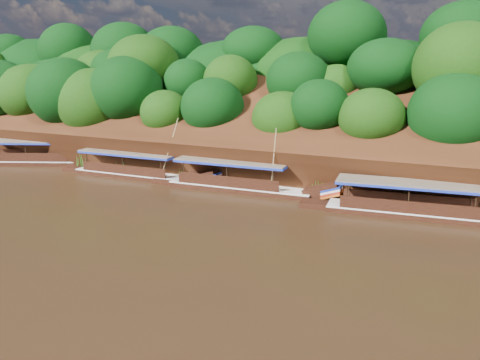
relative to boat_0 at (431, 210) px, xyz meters
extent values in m
plane|color=black|center=(-15.44, -7.58, -0.56)|extent=(160.00, 160.00, 0.00)
cube|color=black|center=(-15.44, 8.42, 2.94)|extent=(120.00, 16.12, 13.64)
cube|color=black|center=(-15.44, 18.42, -0.56)|extent=(120.00, 24.00, 12.00)
ellipsoid|color=#0B420E|center=(-51.44, 6.42, 2.64)|extent=(16.00, 8.00, 6.00)
ellipsoid|color=#0B420E|center=(-45.44, 14.42, 8.44)|extent=(20.00, 10.00, 8.00)
ellipsoid|color=#0B420E|center=(-21.44, 7.42, 2.94)|extent=(18.00, 8.00, 6.40)
ellipsoid|color=#0B420E|center=(-15.44, 15.42, 8.64)|extent=(24.00, 11.00, 8.40)
cube|color=black|center=(-0.78, -0.09, -0.56)|extent=(13.08, 3.62, 0.91)
cube|color=silver|center=(-0.78, -0.09, -0.13)|extent=(13.09, 3.69, 0.10)
cube|color=brown|center=(-1.58, -0.17, 1.87)|extent=(10.33, 3.65, 0.12)
cube|color=#182C9C|center=(-1.58, -0.17, 1.75)|extent=(10.33, 3.65, 0.18)
cube|color=black|center=(-15.44, 0.95, -0.56)|extent=(12.86, 3.03, 0.96)
cube|color=silver|center=(-15.44, 0.95, -0.10)|extent=(12.86, 3.10, 0.11)
cube|color=black|center=(-8.28, 1.34, 0.18)|extent=(3.11, 1.91, 1.80)
cube|color=#182C9C|center=(-7.49, 1.38, 0.50)|extent=(1.66, 1.91, 0.65)
cube|color=red|center=(-7.49, 1.38, 0.14)|extent=(1.66, 1.91, 0.65)
cube|color=brown|center=(-16.24, 0.90, 2.00)|extent=(10.11, 3.23, 0.13)
cube|color=#182C9C|center=(-16.24, 0.90, 1.87)|extent=(10.11, 3.23, 0.19)
cylinder|color=tan|center=(-12.23, 0.48, 2.55)|extent=(0.65, 0.58, 5.23)
cube|color=black|center=(-26.63, 1.09, -0.56)|extent=(13.22, 2.57, 0.90)
cube|color=silver|center=(-26.63, 1.09, -0.13)|extent=(13.22, 2.64, 0.10)
cube|color=black|center=(-19.23, 1.30, 0.14)|extent=(3.14, 1.73, 1.77)
cube|color=#182C9C|center=(-18.41, 1.33, 0.44)|extent=(1.66, 1.76, 0.66)
cube|color=red|center=(-18.41, 1.33, 0.10)|extent=(1.66, 1.76, 0.66)
cube|color=brown|center=(-27.46, 1.06, 1.84)|extent=(10.37, 2.82, 0.12)
cube|color=#182C9C|center=(-27.46, 1.06, 1.72)|extent=(10.37, 2.82, 0.18)
cylinder|color=tan|center=(-22.64, 1.00, 2.68)|extent=(1.37, 1.23, 5.35)
cube|color=black|center=(-40.27, 1.51, -0.56)|extent=(12.36, 7.04, 0.96)
cube|color=silver|center=(-40.27, 1.51, -0.10)|extent=(12.39, 7.10, 0.11)
cube|color=black|center=(-33.84, 4.25, 0.19)|extent=(3.41, 2.79, 1.78)
cube|color=#182C9C|center=(-33.12, 4.55, 0.51)|extent=(2.13, 2.29, 0.64)
cube|color=red|center=(-33.12, 4.55, 0.15)|extent=(2.13, 2.29, 0.64)
cube|color=brown|center=(-40.99, 1.20, 2.02)|extent=(10.02, 6.31, 0.13)
cube|color=#182C9C|center=(-40.99, 1.20, 1.89)|extent=(10.02, 6.31, 0.19)
cone|color=#32721C|center=(-43.94, 2.29, 0.46)|extent=(1.50, 1.50, 2.04)
cone|color=#32721C|center=(-34.26, 1.42, 0.30)|extent=(1.50, 1.50, 1.73)
cone|color=#32721C|center=(-29.12, 1.91, 0.31)|extent=(1.50, 1.50, 1.73)
cone|color=#32721C|center=(-22.12, 1.99, 0.14)|extent=(1.50, 1.50, 1.40)
cone|color=#32721C|center=(-14.15, 2.23, 0.31)|extent=(1.50, 1.50, 1.74)
cone|color=#32721C|center=(-8.75, 2.07, 0.36)|extent=(1.50, 1.50, 1.84)
cone|color=#32721C|center=(-1.37, 1.92, 0.33)|extent=(1.50, 1.50, 1.78)
camera|label=1|loc=(1.34, -34.41, 9.97)|focal=35.00mm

